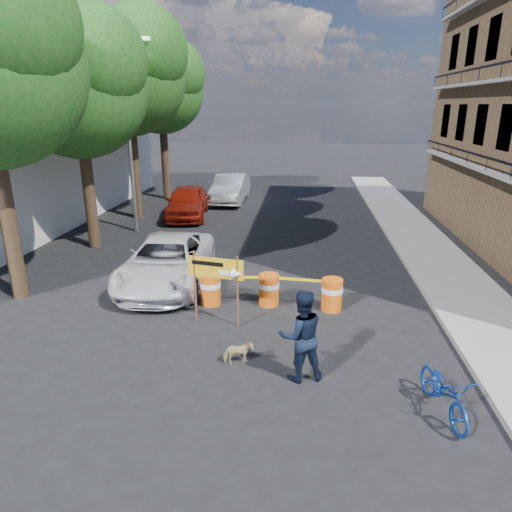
% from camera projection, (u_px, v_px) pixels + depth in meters
% --- Properties ---
extents(ground, '(120.00, 120.00, 0.00)m').
position_uv_depth(ground, '(241.00, 341.00, 10.89)').
color(ground, black).
rests_on(ground, ground).
extents(sidewalk_east, '(2.40, 40.00, 0.15)m').
position_uv_depth(sidewalk_east, '(440.00, 264.00, 15.92)').
color(sidewalk_east, gray).
rests_on(sidewalk_east, ground).
extents(tree_mid_a, '(5.25, 5.00, 8.68)m').
position_uv_depth(tree_mid_a, '(79.00, 86.00, 16.27)').
color(tree_mid_a, '#332316').
rests_on(tree_mid_a, ground).
extents(tree_mid_b, '(5.67, 5.40, 9.62)m').
position_uv_depth(tree_mid_b, '(128.00, 74.00, 20.77)').
color(tree_mid_b, '#332316').
rests_on(tree_mid_b, ground).
extents(tree_far, '(5.04, 4.80, 8.84)m').
position_uv_depth(tree_far, '(162.00, 89.00, 25.65)').
color(tree_far, '#332316').
rests_on(tree_far, ground).
extents(streetlamp, '(1.25, 0.18, 8.00)m').
position_uv_depth(streetlamp, '(130.00, 130.00, 19.06)').
color(streetlamp, gray).
rests_on(streetlamp, ground).
extents(barrel_far_left, '(0.58, 0.58, 0.90)m').
position_uv_depth(barrel_far_left, '(125.00, 284.00, 13.07)').
color(barrel_far_left, '#D1580C').
rests_on(barrel_far_left, ground).
extents(barrel_mid_left, '(0.58, 0.58, 0.90)m').
position_uv_depth(barrel_mid_left, '(210.00, 289.00, 12.78)').
color(barrel_mid_left, '#D1580C').
rests_on(barrel_mid_left, ground).
extents(barrel_mid_right, '(0.58, 0.58, 0.90)m').
position_uv_depth(barrel_mid_right, '(269.00, 289.00, 12.75)').
color(barrel_mid_right, '#D1580C').
rests_on(barrel_mid_right, ground).
extents(barrel_far_right, '(0.58, 0.58, 0.90)m').
position_uv_depth(barrel_far_right, '(332.00, 294.00, 12.42)').
color(barrel_far_right, '#D1580C').
rests_on(barrel_far_right, ground).
extents(detour_sign, '(1.44, 0.44, 1.88)m').
position_uv_depth(detour_sign, '(223.00, 274.00, 11.30)').
color(detour_sign, '#592D19').
rests_on(detour_sign, ground).
extents(pedestrian, '(1.11, 0.97, 1.94)m').
position_uv_depth(pedestrian, '(301.00, 336.00, 9.14)').
color(pedestrian, black).
rests_on(pedestrian, ground).
extents(bicycle, '(0.78, 1.02, 1.75)m').
position_uv_depth(bicycle, '(447.00, 371.00, 8.08)').
color(bicycle, '#123794').
rests_on(bicycle, ground).
extents(dog, '(0.69, 0.47, 0.54)m').
position_uv_depth(dog, '(238.00, 353.00, 9.85)').
color(dog, tan).
rests_on(dog, ground).
extents(suv_white, '(2.62, 5.29, 1.44)m').
position_uv_depth(suv_white, '(167.00, 261.00, 14.24)').
color(suv_white, silver).
rests_on(suv_white, ground).
extents(sedan_red, '(2.49, 4.87, 1.59)m').
position_uv_depth(sedan_red, '(187.00, 202.00, 22.70)').
color(sedan_red, maroon).
rests_on(sedan_red, ground).
extents(sedan_silver, '(1.77, 4.88, 1.60)m').
position_uv_depth(sedan_silver, '(231.00, 188.00, 26.35)').
color(sedan_silver, '#B6BABE').
rests_on(sedan_silver, ground).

